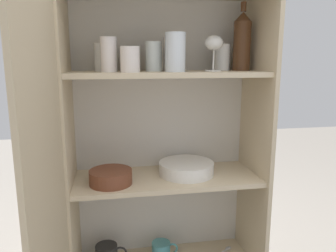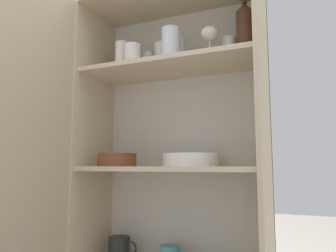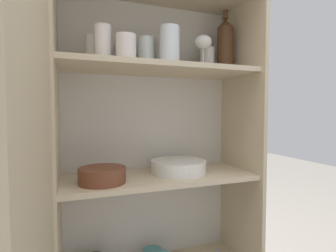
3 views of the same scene
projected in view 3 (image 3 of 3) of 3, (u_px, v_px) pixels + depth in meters
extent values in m
cube|color=silver|center=(149.00, 162.00, 1.24)|extent=(0.81, 0.02, 1.44)
cube|color=#CCB793|center=(56.00, 176.00, 0.95)|extent=(0.02, 0.34, 1.44)
cube|color=#CCB793|center=(240.00, 162.00, 1.22)|extent=(0.02, 0.34, 1.44)
cube|color=beige|center=(160.00, 177.00, 1.09)|extent=(0.77, 0.30, 0.02)
cube|color=beige|center=(159.00, 69.00, 1.07)|extent=(0.77, 0.30, 0.02)
cube|color=tan|center=(35.00, 215.00, 0.60)|extent=(0.05, 0.40, 1.44)
cylinder|color=silver|center=(162.00, 53.00, 1.11)|extent=(0.07, 0.07, 0.13)
cylinder|color=silver|center=(126.00, 48.00, 0.94)|extent=(0.07, 0.07, 0.09)
cylinder|color=white|center=(207.00, 60.00, 1.21)|extent=(0.07, 0.07, 0.11)
cylinder|color=white|center=(169.00, 46.00, 1.02)|extent=(0.08, 0.08, 0.15)
cylinder|color=white|center=(146.00, 52.00, 1.06)|extent=(0.07, 0.07, 0.12)
cylinder|color=white|center=(94.00, 51.00, 1.02)|extent=(0.06, 0.06, 0.11)
cylinder|color=white|center=(123.00, 56.00, 1.08)|extent=(0.07, 0.07, 0.09)
cylinder|color=silver|center=(103.00, 44.00, 0.95)|extent=(0.06, 0.06, 0.13)
cylinder|color=white|center=(203.00, 68.00, 1.11)|extent=(0.07, 0.07, 0.01)
cylinder|color=white|center=(203.00, 58.00, 1.11)|extent=(0.01, 0.01, 0.08)
ellipsoid|color=white|center=(203.00, 42.00, 1.11)|extent=(0.07, 0.07, 0.06)
cylinder|color=#4C2D19|center=(225.00, 50.00, 1.20)|extent=(0.07, 0.07, 0.20)
cone|color=#4C2D19|center=(225.00, 23.00, 1.20)|extent=(0.07, 0.07, 0.04)
cylinder|color=#4C2D19|center=(226.00, 15.00, 1.20)|extent=(0.02, 0.02, 0.04)
cylinder|color=white|center=(178.00, 172.00, 1.13)|extent=(0.24, 0.24, 0.01)
cylinder|color=white|center=(178.00, 169.00, 1.13)|extent=(0.24, 0.24, 0.01)
cylinder|color=white|center=(178.00, 167.00, 1.13)|extent=(0.24, 0.24, 0.01)
cylinder|color=white|center=(178.00, 165.00, 1.13)|extent=(0.24, 0.24, 0.01)
cylinder|color=white|center=(178.00, 163.00, 1.13)|extent=(0.24, 0.24, 0.01)
cylinder|color=white|center=(178.00, 161.00, 1.13)|extent=(0.24, 0.24, 0.01)
cylinder|color=brown|center=(102.00, 175.00, 0.96)|extent=(0.17, 0.17, 0.06)
torus|color=brown|center=(102.00, 169.00, 0.96)|extent=(0.17, 0.17, 0.01)
ellipsoid|color=silver|center=(217.00, 251.00, 1.28)|extent=(0.04, 0.04, 0.01)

